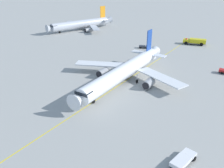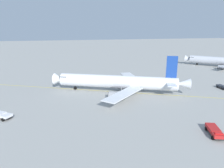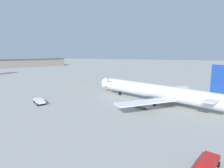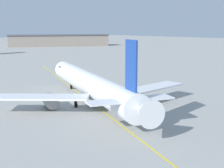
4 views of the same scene
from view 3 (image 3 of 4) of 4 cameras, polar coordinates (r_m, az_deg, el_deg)
name	(u,v)px [view 3 (image 3 of 4)]	position (r m, az deg, el deg)	size (l,w,h in m)	color
ground_plane	(165,104)	(58.36, 15.39, -5.70)	(600.00, 600.00, 0.00)	#9E9E99
airliner_main	(157,92)	(58.32, 13.14, -2.39)	(41.02, 32.56, 12.03)	white
pushback_tug_truck	(39,101)	(60.29, -20.58, -4.69)	(5.67, 4.99, 1.30)	#232326
ops_pickup_truck	(207,165)	(29.42, 26.20, -20.47)	(3.75, 5.76, 1.41)	#232326
terminal_shed	(30,63)	(205.79, -22.84, 5.77)	(46.70, 62.88, 7.71)	gray
taxiway_centreline	(159,103)	(58.67, 13.74, -5.54)	(108.41, 54.90, 0.01)	yellow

